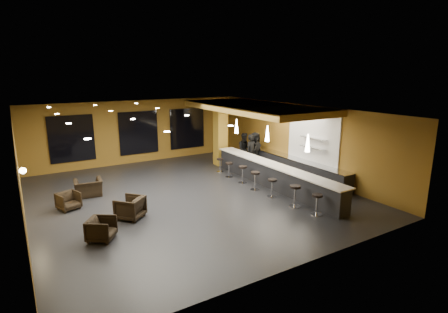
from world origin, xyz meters
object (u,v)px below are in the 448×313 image
staff_a (251,152)px  bar_stool_0 (317,202)px  armchair_d (88,188)px  bar_counter (273,176)px  pendant_1 (267,134)px  armchair_a (101,229)px  pendant_0 (308,143)px  bar_stool_5 (229,168)px  column (220,133)px  armchair_c (69,201)px  bar_stool_3 (255,178)px  prep_counter (299,169)px  staff_b (245,150)px  staff_c (255,149)px  pendant_2 (237,126)px  bar_stool_4 (243,172)px  bar_stool_1 (295,193)px  bar_stool_6 (220,163)px  bar_stool_2 (272,186)px  armchair_b (130,208)px

staff_a → bar_stool_0: bearing=-109.0°
armchair_d → bar_counter: bearing=163.4°
pendant_1 → armchair_a: (-7.70, -1.76, -2.00)m
pendant_0 → bar_stool_5: pendant_0 is taller
armchair_a → bar_stool_0: size_ratio=0.99×
column → armchair_a: 9.77m
armchair_c → bar_stool_3: size_ratio=0.89×
prep_counter → bar_stool_3: size_ratio=7.32×
staff_b → staff_c: (0.40, -0.37, 0.03)m
prep_counter → pendant_2: 3.73m
pendant_2 → bar_stool_4: pendant_2 is taller
pendant_2 → armchair_a: pendant_2 is taller
prep_counter → staff_b: size_ratio=3.28×
pendant_0 → bar_stool_0: bearing=-117.3°
prep_counter → bar_stool_3: prep_counter is taller
bar_counter → pendant_0: 2.72m
staff_c → bar_stool_1: 6.03m
bar_counter → pendant_0: pendant_0 is taller
prep_counter → staff_c: bearing=102.2°
column → staff_a: bearing=-59.8°
armchair_c → bar_stool_0: bearing=-54.2°
armchair_d → bar_stool_0: size_ratio=1.38×
bar_stool_4 → bar_stool_6: 2.14m
armchair_a → bar_stool_5: (6.81, 3.53, 0.12)m
bar_stool_5 → pendant_1: bearing=-63.3°
staff_c → armchair_c: staff_c is taller
prep_counter → armchair_d: size_ratio=5.55×
armchair_a → bar_stool_6: bar_stool_6 is taller
bar_stool_6 → pendant_0: bearing=-81.6°
bar_stool_3 → bar_stool_0: bearing=-85.4°
bar_stool_2 → bar_counter: bearing=49.2°
bar_counter → prep_counter: 2.06m
bar_stool_3 → bar_stool_6: size_ratio=1.15×
pendant_2 → armchair_b: 7.44m
bar_counter → armchair_c: size_ratio=10.98×
pendant_1 → bar_stool_4: pendant_1 is taller
bar_stool_0 → staff_a: bearing=75.6°
armchair_a → bar_stool_4: (6.86, 2.43, 0.17)m
prep_counter → bar_stool_5: 3.39m
armchair_c → bar_stool_2: bar_stool_2 is taller
pendant_2 → bar_stool_1: pendant_2 is taller
bar_stool_3 → pendant_1: bearing=24.6°
pendant_2 → bar_stool_6: (-0.79, 0.31, -1.89)m
column → bar_stool_6: (-0.79, -1.29, -1.29)m
bar_stool_5 → bar_stool_0: bearing=-87.7°
staff_c → bar_counter: bearing=-124.7°
pendant_1 → bar_stool_3: 2.10m
armchair_b → column: bearing=174.2°
column → pendant_1: bearing=-90.0°
staff_b → bar_stool_4: bearing=-108.9°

